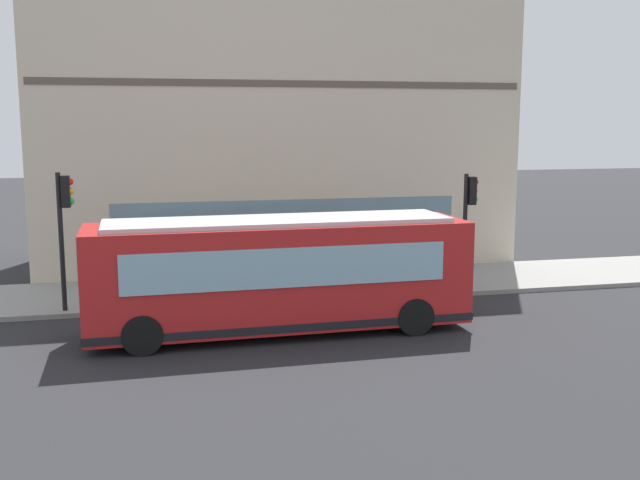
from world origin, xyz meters
The scene contains 10 objects.
ground centered at (0.00, 0.00, 0.00)m, with size 120.00×120.00×0.00m, color #262628.
sidewalk_curb centered at (4.83, 0.00, 0.07)m, with size 4.47×40.00×0.15m, color gray.
building_corner centered at (10.41, 0.00, 6.26)m, with size 6.75×17.88×12.53m.
city_bus_nearside centered at (-0.10, 1.65, 1.55)m, with size 2.77×10.09×3.07m.
traffic_light_near_corner centered at (3.07, -5.16, 2.78)m, with size 0.32×0.49×3.77m.
traffic_light_down_block centered at (3.02, 7.30, 2.94)m, with size 0.32×0.49×4.01m.
fire_hydrant centered at (4.22, -1.66, 0.51)m, with size 0.35×0.35×0.74m.
pedestrian_walking_along_curb centered at (6.07, -5.99, 1.06)m, with size 0.32×0.32×1.59m.
pedestrian_near_building_entrance centered at (3.81, 3.79, 1.10)m, with size 0.32×0.32×1.66m.
pedestrian_by_light_pole centered at (5.23, 1.46, 1.15)m, with size 0.32×0.32×1.73m.
Camera 1 is at (-19.24, 4.96, 5.59)m, focal length 41.92 mm.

